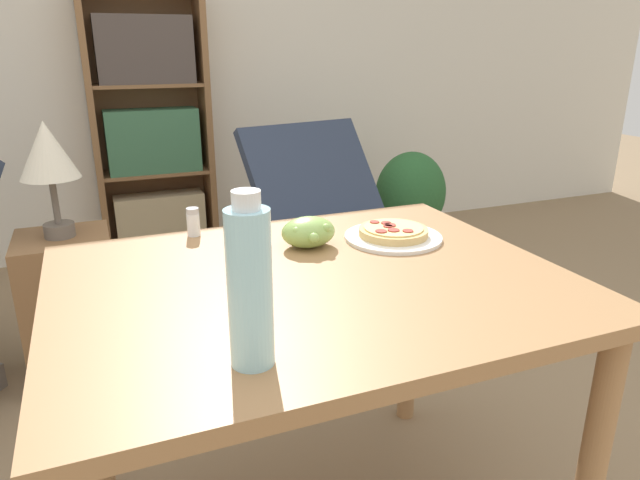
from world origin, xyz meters
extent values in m
cube|color=silver|center=(0.00, 2.62, 1.30)|extent=(8.00, 0.05, 2.60)
cube|color=#A37549|center=(0.12, 0.07, 0.75)|extent=(1.13, 0.89, 0.03)
cylinder|color=#A37549|center=(0.62, -0.31, 0.37)|extent=(0.06, 0.06, 0.73)
cylinder|color=#A37549|center=(-0.39, 0.46, 0.37)|extent=(0.06, 0.06, 0.73)
cylinder|color=#A37549|center=(0.62, 0.46, 0.37)|extent=(0.06, 0.06, 0.73)
cylinder|color=white|center=(0.41, 0.24, 0.77)|extent=(0.26, 0.26, 0.01)
cylinder|color=#DBB26B|center=(0.41, 0.24, 0.79)|extent=(0.19, 0.19, 0.02)
cylinder|color=#EACC7A|center=(0.41, 0.24, 0.80)|extent=(0.16, 0.16, 0.00)
cylinder|color=#A83328|center=(0.40, 0.24, 0.80)|extent=(0.02, 0.02, 0.00)
cylinder|color=#A83328|center=(0.41, 0.27, 0.80)|extent=(0.03, 0.03, 0.00)
cylinder|color=#A83328|center=(0.43, 0.19, 0.80)|extent=(0.03, 0.03, 0.00)
cylinder|color=#A83328|center=(0.40, 0.21, 0.80)|extent=(0.03, 0.03, 0.00)
cylinder|color=#A83328|center=(0.41, 0.25, 0.80)|extent=(0.03, 0.03, 0.00)
cylinder|color=#A83328|center=(0.36, 0.21, 0.80)|extent=(0.03, 0.03, 0.00)
cylinder|color=#A83328|center=(0.39, 0.29, 0.80)|extent=(0.03, 0.03, 0.00)
ellipsoid|color=#93BC5B|center=(0.18, 0.27, 0.81)|extent=(0.14, 0.11, 0.08)
sphere|color=#93BC5B|center=(0.18, 0.21, 0.81)|extent=(0.03, 0.03, 0.03)
sphere|color=#93BC5B|center=(0.16, 0.26, 0.81)|extent=(0.02, 0.02, 0.02)
sphere|color=#93BC5B|center=(0.20, 0.26, 0.80)|extent=(0.02, 0.02, 0.02)
sphere|color=#93BC5B|center=(0.22, 0.23, 0.82)|extent=(0.03, 0.03, 0.03)
sphere|color=#93BC5B|center=(0.17, 0.27, 0.81)|extent=(0.02, 0.02, 0.02)
sphere|color=#93BC5B|center=(0.22, 0.27, 0.80)|extent=(0.03, 0.03, 0.03)
sphere|color=#93BC5B|center=(0.22, 0.31, 0.82)|extent=(0.02, 0.02, 0.02)
sphere|color=#93BC5B|center=(0.18, 0.23, 0.82)|extent=(0.02, 0.02, 0.02)
sphere|color=#93BC5B|center=(0.14, 0.24, 0.82)|extent=(0.03, 0.03, 0.03)
sphere|color=#93BC5B|center=(0.21, 0.32, 0.82)|extent=(0.02, 0.02, 0.02)
cylinder|color=#A3DBEA|center=(-0.11, -0.23, 0.90)|extent=(0.07, 0.07, 0.26)
cylinder|color=white|center=(-0.11, -0.23, 1.04)|extent=(0.04, 0.04, 0.03)
cylinder|color=white|center=(-0.08, 0.47, 0.80)|extent=(0.04, 0.04, 0.06)
cylinder|color=#B7B7BC|center=(-0.08, 0.47, 0.84)|extent=(0.03, 0.03, 0.02)
cube|color=slate|center=(0.77, 1.37, 0.05)|extent=(0.74, 0.67, 0.10)
cube|color=#2D384C|center=(0.77, 1.29, 0.36)|extent=(0.78, 0.64, 0.14)
cube|color=#2D384C|center=(0.73, 1.59, 0.60)|extent=(0.76, 0.55, 0.55)
cube|color=brown|center=(-0.28, 2.47, 0.78)|extent=(0.04, 0.26, 1.57)
cube|color=brown|center=(0.36, 2.47, 0.78)|extent=(0.04, 0.26, 1.57)
cube|color=brown|center=(0.04, 2.59, 0.78)|extent=(0.67, 0.01, 1.57)
cube|color=brown|center=(0.04, 2.47, 0.02)|extent=(0.60, 0.25, 0.02)
cube|color=tan|center=(0.04, 2.45, 0.21)|extent=(0.52, 0.18, 0.37)
cube|color=brown|center=(0.04, 2.47, 0.53)|extent=(0.60, 0.25, 0.02)
cube|color=#3D704C|center=(0.04, 2.45, 0.72)|extent=(0.52, 0.18, 0.37)
cube|color=brown|center=(0.04, 2.47, 1.04)|extent=(0.60, 0.25, 0.02)
cube|color=#4C423D|center=(0.04, 2.45, 1.23)|extent=(0.52, 0.18, 0.37)
cube|color=brown|center=(-0.45, 1.22, 0.29)|extent=(0.34, 0.34, 0.58)
cylinder|color=#665B51|center=(-0.45, 1.22, 0.60)|extent=(0.11, 0.11, 0.05)
cylinder|color=#665B51|center=(-0.45, 1.22, 0.71)|extent=(0.02, 0.02, 0.17)
cone|color=beige|center=(-0.45, 1.22, 0.90)|extent=(0.21, 0.21, 0.21)
cylinder|color=#8E5B42|center=(1.45, 1.86, 0.11)|extent=(0.26, 0.26, 0.23)
ellipsoid|color=#285B2D|center=(1.45, 1.86, 0.41)|extent=(0.44, 0.37, 0.51)
camera|label=1|loc=(-0.31, -1.03, 1.26)|focal=32.00mm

